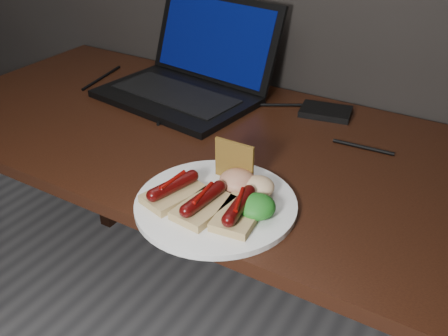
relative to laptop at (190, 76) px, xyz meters
name	(u,v)px	position (x,y,z in m)	size (l,w,h in m)	color
desk	(190,159)	(0.12, -0.18, -0.14)	(1.40, 0.70, 0.75)	#33180C
laptop	(190,76)	(0.00, 0.00, 0.00)	(0.46, 0.40, 0.25)	black
hard_drive	(326,112)	(0.38, 0.07, -0.04)	(0.13, 0.09, 0.02)	black
desk_cables	(214,104)	(0.10, -0.04, -0.05)	(0.90, 0.33, 0.01)	black
plate	(216,204)	(0.35, -0.43, -0.05)	(0.31, 0.31, 0.01)	white
bread_sausage_left	(173,191)	(0.28, -0.46, -0.02)	(0.10, 0.13, 0.04)	tan
bread_sausage_center	(203,204)	(0.35, -0.47, -0.02)	(0.08, 0.12, 0.04)	tan
bread_sausage_right	(239,210)	(0.41, -0.45, -0.02)	(0.08, 0.12, 0.04)	tan
crispbread	(234,161)	(0.34, -0.34, 0.00)	(0.09, 0.01, 0.09)	olive
salad_greens	(256,206)	(0.44, -0.43, -0.02)	(0.07, 0.07, 0.04)	#115617
salsa_mound	(238,181)	(0.37, -0.37, -0.02)	(0.07, 0.07, 0.04)	maroon
coleslaw_mound	(258,187)	(0.41, -0.37, -0.02)	(0.06, 0.06, 0.04)	beige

